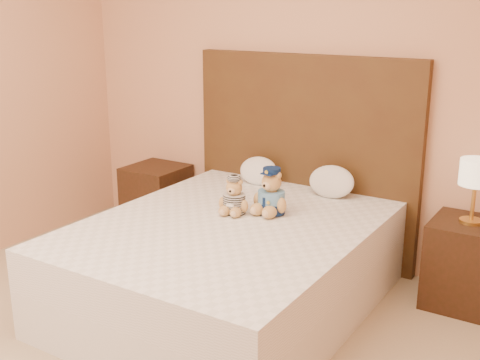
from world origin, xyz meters
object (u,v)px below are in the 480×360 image
object	(u,v)px
pillow_right	(332,180)
teddy_prisoner	(234,196)
lamp	(476,176)
nightstand_left	(157,198)
teddy_police	(271,191)
bed	(229,264)
nightstand_right	(466,264)
pillow_left	(258,169)

from	to	relation	value
pillow_right	teddy_prisoner	bearing A→B (deg)	-119.62
lamp	teddy_prisoner	xyz separation A→B (m)	(-1.32, -0.63, -0.18)
nightstand_left	teddy_police	bearing A→B (deg)	-20.12
lamp	teddy_police	distance (m)	1.24
bed	teddy_prisoner	distance (m)	0.43
teddy_police	teddy_prisoner	size ratio (longest dim) A/B	1.26
teddy_police	teddy_prisoner	distance (m)	0.24
nightstand_left	lamp	size ratio (longest dim) A/B	1.38
nightstand_left	pillow_right	distance (m)	1.61
nightstand_left	nightstand_right	xyz separation A→B (m)	(2.50, 0.00, 0.00)
bed	teddy_prisoner	bearing A→B (deg)	112.31
lamp	teddy_police	world-z (taller)	lamp
lamp	pillow_left	distance (m)	1.54
nightstand_right	lamp	size ratio (longest dim) A/B	1.38
lamp	nightstand_left	bearing A→B (deg)	180.00
teddy_police	bed	bearing A→B (deg)	-107.36
nightstand_right	teddy_police	distance (m)	1.30
bed	nightstand_left	size ratio (longest dim) A/B	3.64
nightstand_left	teddy_prisoner	xyz separation A→B (m)	(1.18, -0.63, 0.39)
nightstand_left	pillow_left	world-z (taller)	pillow_left
nightstand_left	pillow_left	bearing A→B (deg)	1.78
nightstand_right	pillow_right	world-z (taller)	pillow_right
lamp	pillow_left	size ratio (longest dim) A/B	1.31
nightstand_left	teddy_police	xyz separation A→B (m)	(1.38, -0.51, 0.42)
nightstand_left	teddy_police	distance (m)	1.53
bed	pillow_left	xyz separation A→B (m)	(-0.28, 0.83, 0.38)
teddy_prisoner	teddy_police	bearing A→B (deg)	22.57
lamp	pillow_right	distance (m)	0.96
nightstand_right	pillow_left	size ratio (longest dim) A/B	1.80
lamp	teddy_prisoner	world-z (taller)	lamp
teddy_police	pillow_left	xyz separation A→B (m)	(-0.41, 0.54, -0.04)
nightstand_right	pillow_right	xyz separation A→B (m)	(-0.94, 0.03, 0.39)
nightstand_left	teddy_police	size ratio (longest dim) A/B	1.84
teddy_police	teddy_prisoner	bearing A→B (deg)	-141.33
nightstand_right	teddy_police	xyz separation A→B (m)	(-1.12, -0.51, 0.42)
bed	nightstand_right	world-z (taller)	same
teddy_prisoner	nightstand_right	bearing A→B (deg)	16.05
nightstand_left	nightstand_right	distance (m)	2.50
lamp	pillow_left	world-z (taller)	lamp
nightstand_left	teddy_prisoner	bearing A→B (deg)	-28.12
teddy_prisoner	lamp	bearing A→B (deg)	16.05
nightstand_left	pillow_right	size ratio (longest dim) A/B	1.66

